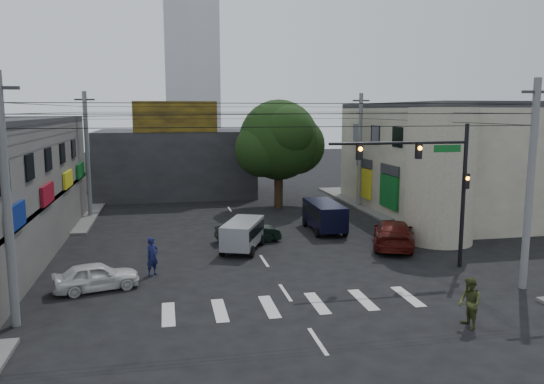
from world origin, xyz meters
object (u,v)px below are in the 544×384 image
object	(u,v)px
pedestrian_olive	(470,303)
utility_pole_near_left	(7,202)
traffic_gantry	(433,173)
silver_minivan	(243,236)
white_compact	(96,276)
traffic_officer	(152,256)
dark_sedan	(248,232)
navy_van	(324,217)
utility_pole_far_left	(87,155)
street_tree	(279,140)
utility_pole_far_right	(360,151)
maroon_sedan	(393,234)
utility_pole_near_right	(530,186)

from	to	relation	value
pedestrian_olive	utility_pole_near_left	bearing A→B (deg)	-100.13
traffic_gantry	silver_minivan	world-z (taller)	traffic_gantry
white_compact	traffic_officer	size ratio (longest dim) A/B	2.10
dark_sedan	navy_van	bearing A→B (deg)	-76.37
utility_pole_far_left	white_compact	distance (m)	17.63
street_tree	utility_pole_near_left	xyz separation A→B (m)	(-14.50, -21.50, -0.87)
utility_pole_far_right	dark_sedan	distance (m)	15.03
utility_pole_far_right	dark_sedan	xyz separation A→B (m)	(-10.70, -9.78, -3.96)
traffic_gantry	navy_van	bearing A→B (deg)	106.56
white_compact	silver_minivan	xyz separation A→B (m)	(7.28, 5.34, 0.22)
street_tree	utility_pole_near_left	distance (m)	25.95
dark_sedan	maroon_sedan	xyz separation A→B (m)	(8.04, -2.88, 0.15)
utility_pole_far_right	pedestrian_olive	size ratio (longest dim) A/B	4.92
maroon_sedan	silver_minivan	size ratio (longest dim) A/B	1.38
utility_pole_near_right	street_tree	bearing A→B (deg)	106.82
traffic_gantry	navy_van	xyz separation A→B (m)	(-2.69, 9.05, -3.88)
utility_pole_far_left	white_compact	world-z (taller)	utility_pole_far_left
maroon_sedan	traffic_officer	xyz separation A→B (m)	(-13.52, -2.69, 0.15)
silver_minivan	utility_pole_near_right	bearing A→B (deg)	-105.65
maroon_sedan	utility_pole_near_right	bearing A→B (deg)	131.21
utility_pole_near_right	maroon_sedan	size ratio (longest dim) A/B	1.57
street_tree	white_compact	size ratio (longest dim) A/B	2.22
traffic_gantry	street_tree	bearing A→B (deg)	101.99
street_tree	dark_sedan	xyz separation A→B (m)	(-4.20, -10.78, -4.84)
navy_van	traffic_officer	world-z (taller)	navy_van
dark_sedan	utility_pole_far_left	bearing A→B (deg)	41.22
traffic_gantry	silver_minivan	bearing A→B (deg)	148.18
dark_sedan	utility_pole_near_right	bearing A→B (deg)	-140.34
traffic_officer	traffic_gantry	bearing A→B (deg)	-48.25
maroon_sedan	traffic_officer	distance (m)	13.79
utility_pole_near_right	traffic_officer	xyz separation A→B (m)	(-16.18, 5.15, -3.67)
traffic_gantry	utility_pole_near_left	bearing A→B (deg)	-169.20
silver_minivan	pedestrian_olive	size ratio (longest dim) A/B	2.27
white_compact	navy_van	size ratio (longest dim) A/B	0.82
utility_pole_near_left	utility_pole_far_left	bearing A→B (deg)	90.00
utility_pole_far_right	dark_sedan	size ratio (longest dim) A/B	2.32
utility_pole_near_right	utility_pole_far_left	world-z (taller)	same
traffic_gantry	silver_minivan	xyz separation A→B (m)	(-8.61, 5.34, -3.99)
pedestrian_olive	silver_minivan	bearing A→B (deg)	-150.25
utility_pole_near_left	utility_pole_far_right	distance (m)	29.35
navy_van	utility_pole_far_right	bearing A→B (deg)	-32.91
utility_pole_near_right	white_compact	world-z (taller)	utility_pole_near_right
traffic_gantry	pedestrian_olive	xyz separation A→B (m)	(-2.12, -6.96, -3.90)
maroon_sedan	navy_van	distance (m)	5.43
utility_pole_near_right	pedestrian_olive	bearing A→B (deg)	-144.17
utility_pole_near_right	pedestrian_olive	distance (m)	6.96
traffic_gantry	maroon_sedan	distance (m)	5.94
traffic_officer	navy_van	bearing A→B (deg)	-6.89
silver_minivan	traffic_officer	world-z (taller)	traffic_officer
traffic_officer	pedestrian_olive	distance (m)	14.28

